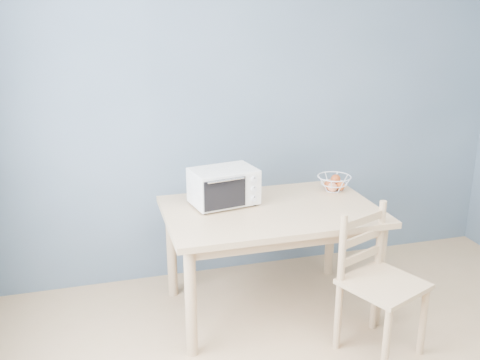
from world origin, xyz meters
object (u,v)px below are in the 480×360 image
object	(u,v)px
fruit_basket	(334,183)
dining_chair	(377,284)
dining_table	(271,223)
toaster_oven	(221,186)

from	to	relation	value
fruit_basket	dining_chair	world-z (taller)	dining_chair
dining_table	toaster_oven	world-z (taller)	toaster_oven
dining_table	dining_chair	bearing A→B (deg)	-52.22
toaster_oven	fruit_basket	world-z (taller)	toaster_oven
dining_table	fruit_basket	size ratio (longest dim) A/B	5.01
dining_table	toaster_oven	distance (m)	0.41
toaster_oven	dining_table	bearing A→B (deg)	-37.45
toaster_oven	dining_chair	distance (m)	1.17
dining_table	toaster_oven	size ratio (longest dim) A/B	2.99
dining_chair	dining_table	bearing A→B (deg)	105.04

